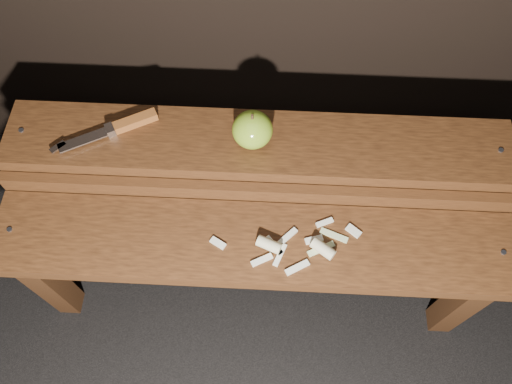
{
  "coord_description": "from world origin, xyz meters",
  "views": [
    {
      "loc": [
        0.03,
        -0.49,
        1.47
      ],
      "look_at": [
        0.0,
        0.06,
        0.45
      ],
      "focal_mm": 35.0,
      "sensor_mm": 36.0,
      "label": 1
    }
  ],
  "objects_px": {
    "bench_rear_tier": "(258,161)",
    "apple": "(252,130)",
    "bench_front_tier": "(253,256)",
    "knife": "(122,126)"
  },
  "relations": [
    {
      "from": "bench_rear_tier",
      "to": "apple",
      "type": "xyz_separation_m",
      "value": [
        -0.01,
        0.0,
        0.13
      ]
    },
    {
      "from": "bench_rear_tier",
      "to": "apple",
      "type": "distance_m",
      "value": 0.13
    },
    {
      "from": "apple",
      "to": "knife",
      "type": "relative_size",
      "value": 0.41
    },
    {
      "from": "bench_front_tier",
      "to": "knife",
      "type": "relative_size",
      "value": 5.07
    },
    {
      "from": "bench_front_tier",
      "to": "bench_rear_tier",
      "type": "distance_m",
      "value": 0.23
    },
    {
      "from": "bench_rear_tier",
      "to": "knife",
      "type": "bearing_deg",
      "value": 176.04
    },
    {
      "from": "knife",
      "to": "bench_front_tier",
      "type": "bearing_deg",
      "value": -37.76
    },
    {
      "from": "apple",
      "to": "bench_rear_tier",
      "type": "bearing_deg",
      "value": -17.56
    },
    {
      "from": "bench_rear_tier",
      "to": "apple",
      "type": "bearing_deg",
      "value": 162.44
    },
    {
      "from": "bench_front_tier",
      "to": "apple",
      "type": "bearing_deg",
      "value": 93.38
    }
  ]
}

